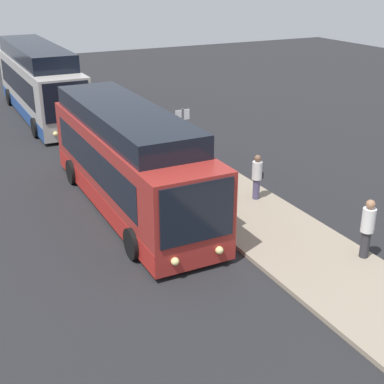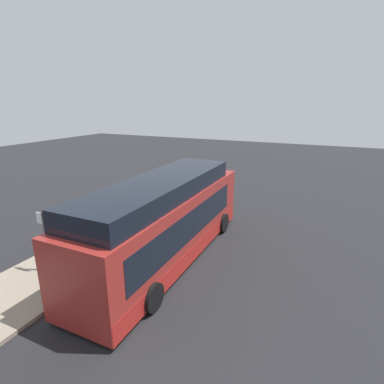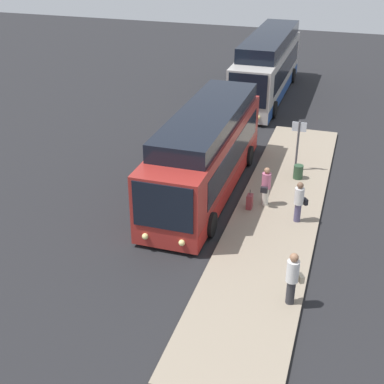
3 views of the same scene
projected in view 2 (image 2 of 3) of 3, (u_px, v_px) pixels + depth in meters
name	position (u px, v px, depth m)	size (l,w,h in m)	color
ground	(178.00, 244.00, 14.36)	(80.00, 80.00, 0.00)	#232326
platform	(122.00, 231.00, 15.69)	(20.00, 3.44, 0.14)	gray
bus_lead	(166.00, 223.00, 12.64)	(10.73, 2.87, 3.66)	maroon
passenger_boarding	(155.00, 183.00, 20.77)	(0.58, 0.66, 1.86)	#2D2D33
passenger_waiting	(124.00, 219.00, 14.71)	(0.58, 0.41, 1.71)	silver
passenger_with_bags	(113.00, 208.00, 16.12)	(0.58, 0.63, 1.72)	#4C476B
suitcase	(140.00, 228.00, 15.10)	(0.37, 0.23, 0.87)	maroon
sign_post	(45.00, 234.00, 11.49)	(0.10, 0.66, 2.46)	#4C4C51
trash_bin	(63.00, 252.00, 12.70)	(0.44, 0.44, 0.65)	#2D4C33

